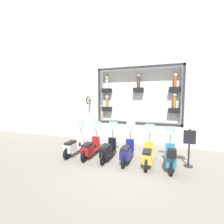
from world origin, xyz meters
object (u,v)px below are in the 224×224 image
scooter_navy_2 (127,152)px  scooter_black_3 (108,150)px  scooter_red_4 (90,148)px  scooter_white_5 (74,146)px  scooter_teal_0 (171,158)px  scooter_yellow_1 (148,155)px  shop_sign_post (189,147)px

scooter_navy_2 → scooter_black_3: size_ratio=1.00×
scooter_navy_2 → scooter_red_4: bearing=90.2°
scooter_white_5 → scooter_teal_0: bearing=-90.9°
scooter_yellow_1 → scooter_white_5: size_ratio=0.99×
scooter_navy_2 → scooter_black_3: 0.88m
scooter_navy_2 → scooter_white_5: scooter_navy_2 is taller
scooter_black_3 → shop_sign_post: scooter_black_3 is taller
scooter_teal_0 → shop_sign_post: size_ratio=1.17×
scooter_red_4 → scooter_yellow_1: bearing=-90.1°
scooter_red_4 → shop_sign_post: scooter_red_4 is taller
scooter_white_5 → shop_sign_post: 5.11m
scooter_teal_0 → scooter_white_5: (0.07, 4.38, -0.02)m
scooter_navy_2 → shop_sign_post: scooter_navy_2 is taller
scooter_yellow_1 → shop_sign_post: size_ratio=1.17×
scooter_teal_0 → shop_sign_post: scooter_teal_0 is taller
scooter_teal_0 → scooter_white_5: scooter_white_5 is taller
scooter_navy_2 → shop_sign_post: (0.41, -2.45, 0.37)m
scooter_yellow_1 → shop_sign_post: (0.42, -1.58, 0.40)m
scooter_yellow_1 → scooter_white_5: scooter_white_5 is taller
scooter_yellow_1 → scooter_black_3: 1.75m
shop_sign_post → scooter_yellow_1: bearing=105.0°
scooter_white_5 → shop_sign_post: size_ratio=1.18×
shop_sign_post → scooter_teal_0: bearing=124.8°
scooter_white_5 → scooter_yellow_1: bearing=-90.1°
scooter_yellow_1 → scooter_black_3: scooter_black_3 is taller
scooter_black_3 → shop_sign_post: 3.38m
scooter_navy_2 → shop_sign_post: bearing=-80.4°
scooter_yellow_1 → scooter_black_3: size_ratio=0.99×
scooter_black_3 → scooter_yellow_1: bearing=-90.2°
scooter_yellow_1 → scooter_navy_2: bearing=89.5°
scooter_red_4 → scooter_teal_0: bearing=-91.1°
scooter_black_3 → shop_sign_post: bearing=-82.9°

